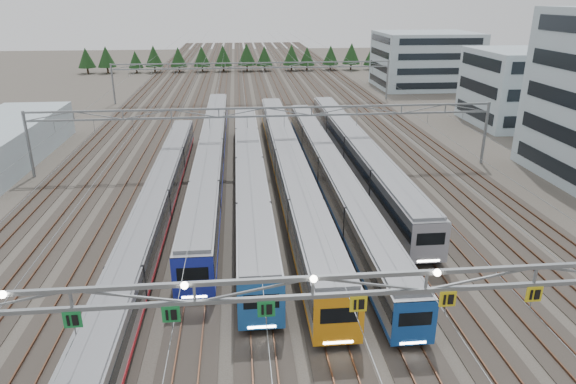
{
  "coord_description": "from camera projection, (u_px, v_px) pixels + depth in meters",
  "views": [
    {
      "loc": [
        -3.25,
        -21.07,
        20.3
      ],
      "look_at": [
        1.03,
        22.75,
        3.5
      ],
      "focal_mm": 32.0,
      "sensor_mm": 36.0,
      "label": 1
    }
  ],
  "objects": [
    {
      "name": "track_bed",
      "position": [
        251.0,
        83.0,
        119.58
      ],
      "size": [
        54.0,
        260.0,
        5.42
      ],
      "color": "#2D2823",
      "rests_on": "ground"
    },
    {
      "name": "train_a",
      "position": [
        156.0,
        205.0,
        48.15
      ],
      "size": [
        2.61,
        57.81,
        3.39
      ],
      "color": "black",
      "rests_on": "ground"
    },
    {
      "name": "train_b",
      "position": [
        212.0,
        152.0,
        63.8
      ],
      "size": [
        2.95,
        61.84,
        3.84
      ],
      "color": "black",
      "rests_on": "ground"
    },
    {
      "name": "train_c",
      "position": [
        250.0,
        173.0,
        56.29
      ],
      "size": [
        3.03,
        52.76,
        3.96
      ],
      "color": "black",
      "rests_on": "ground"
    },
    {
      "name": "train_d",
      "position": [
        288.0,
        164.0,
        58.87
      ],
      "size": [
        3.1,
        61.48,
        4.05
      ],
      "color": "black",
      "rests_on": "ground"
    },
    {
      "name": "train_e",
      "position": [
        330.0,
        171.0,
        57.43
      ],
      "size": [
        2.76,
        58.11,
        3.59
      ],
      "color": "black",
      "rests_on": "ground"
    },
    {
      "name": "train_f",
      "position": [
        356.0,
        151.0,
        64.18
      ],
      "size": [
        3.1,
        52.41,
        4.04
      ],
      "color": "black",
      "rests_on": "ground"
    },
    {
      "name": "gantry_near",
      "position": [
        312.0,
        292.0,
        24.49
      ],
      "size": [
        56.36,
        0.61,
        8.08
      ],
      "color": "gray",
      "rests_on": "ground"
    },
    {
      "name": "gantry_mid",
      "position": [
        266.0,
        119.0,
        62.04
      ],
      "size": [
        56.36,
        0.36,
        8.0
      ],
      "color": "gray",
      "rests_on": "ground"
    },
    {
      "name": "gantry_far",
      "position": [
        253.0,
        70.0,
        103.89
      ],
      "size": [
        56.36,
        0.36,
        8.0
      ],
      "color": "gray",
      "rests_on": "ground"
    },
    {
      "name": "depot_bldg_mid",
      "position": [
        518.0,
        88.0,
        85.37
      ],
      "size": [
        14.0,
        16.0,
        12.23
      ],
      "primitive_type": "cube",
      "color": "#ABC5CC",
      "rests_on": "ground"
    },
    {
      "name": "depot_bldg_north",
      "position": [
        425.0,
        60.0,
        120.88
      ],
      "size": [
        22.0,
        18.0,
        12.62
      ],
      "primitive_type": "cube",
      "color": "#ABC5CC",
      "rests_on": "ground"
    },
    {
      "name": "west_shed",
      "position": [
        0.0,
        143.0,
        66.69
      ],
      "size": [
        10.0,
        30.0,
        4.95
      ],
      "primitive_type": "cube",
      "color": "#ABC5CC",
      "rests_on": "ground"
    },
    {
      "name": "treeline",
      "position": [
        256.0,
        56.0,
        147.44
      ],
      "size": [
        100.1,
        5.6,
        7.02
      ],
      "color": "#332114",
      "rests_on": "ground"
    }
  ]
}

